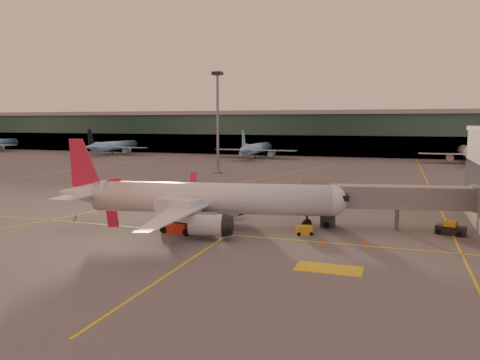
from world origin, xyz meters
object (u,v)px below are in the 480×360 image
(catering_truck, at_px, (178,213))
(pushback_tug, at_px, (451,229))
(gpu_cart, at_px, (304,230))
(main_airplane, at_px, (201,199))

(catering_truck, xyz_separation_m, pushback_tug, (30.78, 9.28, -1.67))
(gpu_cart, relative_size, pushback_tug, 0.61)
(main_airplane, bearing_deg, pushback_tug, 0.60)
(catering_truck, bearing_deg, gpu_cart, 23.89)
(gpu_cart, bearing_deg, pushback_tug, -3.91)
(gpu_cart, xyz_separation_m, pushback_tug, (16.28, 5.69, 0.13))
(gpu_cart, height_order, pushback_tug, pushback_tug)
(main_airplane, relative_size, catering_truck, 6.48)
(catering_truck, distance_m, pushback_tug, 32.19)
(catering_truck, bearing_deg, main_airplane, 74.16)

